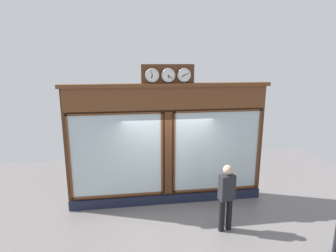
% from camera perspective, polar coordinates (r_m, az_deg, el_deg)
% --- Properties ---
extents(shop_facade, '(5.66, 0.42, 3.97)m').
position_cam_1_polar(shop_facade, '(8.03, -0.13, -3.68)').
color(shop_facade, '#4C2B16').
rests_on(shop_facade, ground_plane).
extents(pedestrian, '(0.40, 0.28, 1.69)m').
position_cam_1_polar(pedestrian, '(7.14, 11.63, -13.40)').
color(pedestrian, black).
rests_on(pedestrian, ground_plane).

